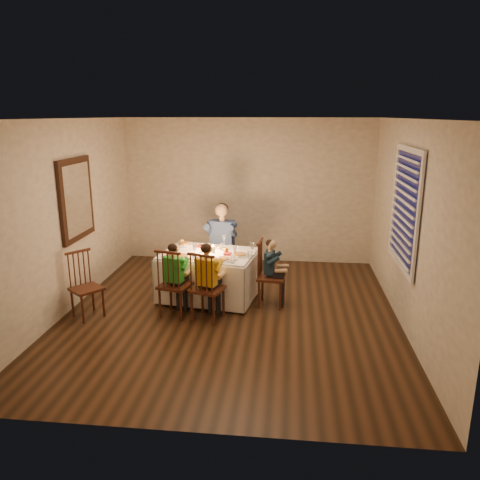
# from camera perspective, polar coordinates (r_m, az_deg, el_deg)

# --- Properties ---
(ground) EXTENTS (5.00, 5.00, 0.00)m
(ground) POSITION_cam_1_polar(r_m,az_deg,el_deg) (6.51, -1.14, -8.97)
(ground) COLOR black
(ground) RESTS_ON ground
(wall_left) EXTENTS (0.02, 5.00, 2.60)m
(wall_left) POSITION_cam_1_polar(r_m,az_deg,el_deg) (6.76, -20.50, 2.58)
(wall_left) COLOR beige
(wall_left) RESTS_ON ground
(wall_right) EXTENTS (0.02, 5.00, 2.60)m
(wall_right) POSITION_cam_1_polar(r_m,az_deg,el_deg) (6.22, 19.81, 1.63)
(wall_right) COLOR beige
(wall_right) RESTS_ON ground
(wall_back) EXTENTS (4.50, 0.02, 2.60)m
(wall_back) POSITION_cam_1_polar(r_m,az_deg,el_deg) (8.54, 0.97, 5.96)
(wall_back) COLOR beige
(wall_back) RESTS_ON ground
(ceiling) EXTENTS (5.00, 5.00, 0.00)m
(ceiling) POSITION_cam_1_polar(r_m,az_deg,el_deg) (5.94, -1.28, 14.57)
(ceiling) COLOR white
(ceiling) RESTS_ON wall_back
(dining_table) EXTENTS (1.49, 1.17, 0.67)m
(dining_table) POSITION_cam_1_polar(r_m,az_deg,el_deg) (6.89, -3.84, -3.16)
(dining_table) COLOR white
(dining_table) RESTS_ON ground
(chair_adult) EXTENTS (0.44, 0.43, 0.96)m
(chair_adult) POSITION_cam_1_polar(r_m,az_deg,el_deg) (7.73, -2.18, -5.00)
(chair_adult) COLOR #36130E
(chair_adult) RESTS_ON ground
(chair_near_left) EXTENTS (0.48, 0.46, 0.96)m
(chair_near_left) POSITION_cam_1_polar(r_m,az_deg,el_deg) (6.54, -7.78, -8.99)
(chair_near_left) COLOR #36130E
(chair_near_left) RESTS_ON ground
(chair_near_right) EXTENTS (0.48, 0.47, 0.96)m
(chair_near_right) POSITION_cam_1_polar(r_m,az_deg,el_deg) (6.37, -3.90, -9.55)
(chair_near_right) COLOR #36130E
(chair_near_right) RESTS_ON ground
(chair_end) EXTENTS (0.41, 0.43, 0.96)m
(chair_end) POSITION_cam_1_polar(r_m,az_deg,el_deg) (6.81, 3.78, -7.89)
(chair_end) COLOR #36130E
(chair_end) RESTS_ON ground
(chair_extra) EXTENTS (0.51, 0.51, 0.90)m
(chair_extra) POSITION_cam_1_polar(r_m,az_deg,el_deg) (6.74, -17.91, -8.86)
(chair_extra) COLOR #36130E
(chair_extra) RESTS_ON ground
(adult) EXTENTS (0.54, 0.51, 1.29)m
(adult) POSITION_cam_1_polar(r_m,az_deg,el_deg) (7.73, -2.18, -5.00)
(adult) COLOR navy
(adult) RESTS_ON ground
(child_green) EXTENTS (0.39, 0.37, 1.02)m
(child_green) POSITION_cam_1_polar(r_m,az_deg,el_deg) (6.54, -7.78, -8.99)
(child_green) COLOR green
(child_green) RESTS_ON ground
(child_yellow) EXTENTS (0.42, 0.40, 1.05)m
(child_yellow) POSITION_cam_1_polar(r_m,az_deg,el_deg) (6.37, -3.90, -9.55)
(child_yellow) COLOR gold
(child_yellow) RESTS_ON ground
(child_teal) EXTENTS (0.30, 0.32, 0.97)m
(child_teal) POSITION_cam_1_polar(r_m,az_deg,el_deg) (6.81, 3.78, -7.89)
(child_teal) COLOR #172B3A
(child_teal) RESTS_ON ground
(setting_adult) EXTENTS (0.30, 0.30, 0.02)m
(setting_adult) POSITION_cam_1_polar(r_m,az_deg,el_deg) (7.07, -3.37, -0.88)
(setting_adult) COLOR white
(setting_adult) RESTS_ON dining_table
(setting_green) EXTENTS (0.30, 0.30, 0.02)m
(setting_green) POSITION_cam_1_polar(r_m,az_deg,el_deg) (6.64, -7.07, -2.01)
(setting_green) COLOR white
(setting_green) RESTS_ON dining_table
(setting_yellow) EXTENTS (0.30, 0.30, 0.02)m
(setting_yellow) POSITION_cam_1_polar(r_m,az_deg,el_deg) (6.46, -2.15, -2.40)
(setting_yellow) COLOR white
(setting_yellow) RESTS_ON dining_table
(setting_teal) EXTENTS (0.30, 0.30, 0.02)m
(setting_teal) POSITION_cam_1_polar(r_m,az_deg,el_deg) (6.66, -0.03, -1.86)
(setting_teal) COLOR white
(setting_teal) RESTS_ON dining_table
(candle_left) EXTENTS (0.06, 0.06, 0.10)m
(candle_left) POSITION_cam_1_polar(r_m,az_deg,el_deg) (6.84, -4.46, -1.10)
(candle_left) COLOR silver
(candle_left) RESTS_ON dining_table
(candle_right) EXTENTS (0.06, 0.06, 0.10)m
(candle_right) POSITION_cam_1_polar(r_m,az_deg,el_deg) (6.79, -3.29, -1.19)
(candle_right) COLOR silver
(candle_right) RESTS_ON dining_table
(squash) EXTENTS (0.09, 0.09, 0.09)m
(squash) POSITION_cam_1_polar(r_m,az_deg,el_deg) (7.25, -7.08, -0.28)
(squash) COLOR yellow
(squash) RESTS_ON dining_table
(orange_fruit) EXTENTS (0.08, 0.08, 0.08)m
(orange_fruit) POSITION_cam_1_polar(r_m,az_deg,el_deg) (6.78, -1.74, -1.28)
(orange_fruit) COLOR orange
(orange_fruit) RESTS_ON dining_table
(serving_bowl) EXTENTS (0.23, 0.23, 0.05)m
(serving_bowl) POSITION_cam_1_polar(r_m,az_deg,el_deg) (7.16, -6.81, -0.60)
(serving_bowl) COLOR white
(serving_bowl) RESTS_ON dining_table
(wall_mirror) EXTENTS (0.06, 0.95, 1.15)m
(wall_mirror) POSITION_cam_1_polar(r_m,az_deg,el_deg) (6.97, -19.32, 4.72)
(wall_mirror) COLOR black
(wall_mirror) RESTS_ON wall_left
(window_blinds) EXTENTS (0.07, 1.34, 1.54)m
(window_blinds) POSITION_cam_1_polar(r_m,az_deg,el_deg) (6.27, 19.38, 3.63)
(window_blinds) COLOR #0D0F37
(window_blinds) RESTS_ON wall_right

